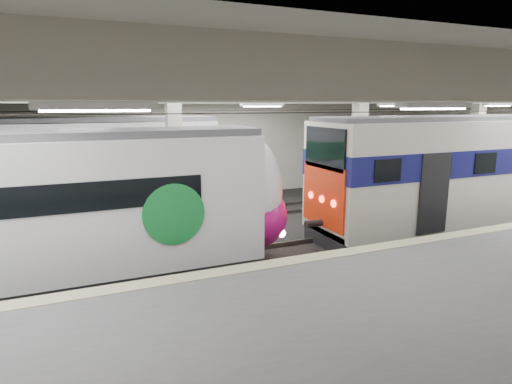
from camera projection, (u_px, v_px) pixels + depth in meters
name	position (u px, v px, depth m)	size (l,w,h in m)	color
station_hall	(315.00, 165.00, 12.26)	(36.00, 24.00, 5.75)	black
modern_emu	(83.00, 211.00, 11.66)	(13.23, 2.73, 4.30)	white
older_rer	(469.00, 170.00, 17.15)	(13.78, 3.04, 4.53)	beige
far_train	(28.00, 177.00, 15.89)	(14.04, 2.87, 4.48)	white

